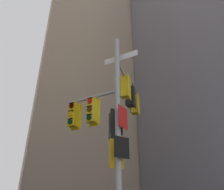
% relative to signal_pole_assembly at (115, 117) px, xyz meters
% --- Properties ---
extents(building_mid_block, '(13.10, 13.10, 39.67)m').
position_rel_signal_pole_assembly_xyz_m(building_mid_block, '(3.75, 19.64, 14.41)').
color(building_mid_block, tan).
rests_on(building_mid_block, ground).
extents(signal_pole_assembly, '(3.81, 3.02, 8.71)m').
position_rel_signal_pole_assembly_xyz_m(signal_pole_assembly, '(0.00, 0.00, 0.00)').
color(signal_pole_assembly, '#9EA0A3').
rests_on(signal_pole_assembly, ground).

